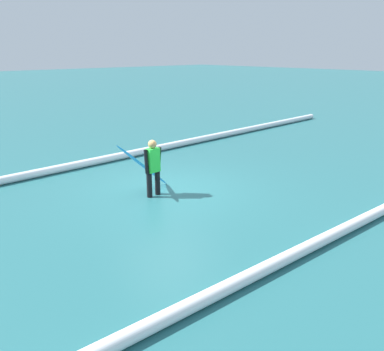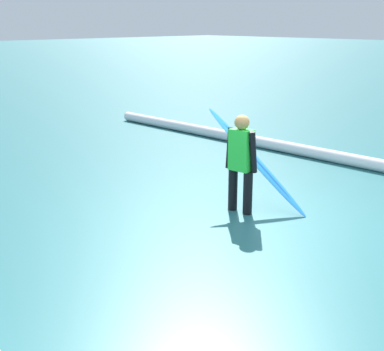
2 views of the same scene
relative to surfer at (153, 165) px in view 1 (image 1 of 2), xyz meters
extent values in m
plane|color=#256468|center=(-0.57, -0.10, -0.82)|extent=(139.42, 139.42, 0.00)
cylinder|color=black|center=(0.14, 0.01, -0.50)|extent=(0.14, 0.14, 0.65)
cylinder|color=black|center=(-0.14, -0.01, -0.50)|extent=(0.14, 0.14, 0.65)
cube|color=#2DD83F|center=(0.00, 0.00, 0.13)|extent=(0.35, 0.22, 0.61)
sphere|color=tan|center=(0.00, 0.00, 0.54)|extent=(0.22, 0.22, 0.22)
cylinder|color=black|center=(0.21, 0.01, 0.13)|extent=(0.09, 0.13, 0.62)
cylinder|color=black|center=(-0.21, -0.01, 0.13)|extent=(0.09, 0.16, 0.62)
ellipsoid|color=#268CE5|center=(0.02, -0.37, -0.10)|extent=(1.80, 0.50, 1.47)
ellipsoid|color=blue|center=(0.02, -0.37, -0.10)|extent=(1.43, 0.30, 1.19)
cylinder|color=white|center=(-3.24, -3.65, -0.70)|extent=(21.33, 0.39, 0.25)
cylinder|color=white|center=(-0.19, 4.38, -0.71)|extent=(16.83, 1.40, 0.23)
camera|label=1|loc=(5.92, 7.76, 2.78)|focal=37.27mm
camera|label=2|loc=(-5.13, 5.96, 1.97)|focal=51.37mm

